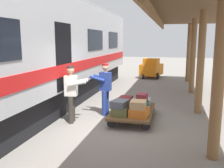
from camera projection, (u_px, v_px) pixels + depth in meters
ground_plane at (123, 124)px, 7.38m from camera, size 60.00×60.00×0.00m
platform_canopy at (209, 7)px, 6.30m from camera, size 3.20×17.81×3.56m
train_car at (20, 53)px, 7.80m from camera, size 3.03×18.16×4.00m
luggage_cart at (133, 111)px, 7.74m from camera, size 1.23×2.16×0.31m
suitcase_navy_fabric at (124, 107)px, 7.78m from camera, size 0.42×0.50×0.17m
suitcase_teal_softside at (142, 106)px, 7.64m from camera, size 0.48×0.55×0.27m
suitcase_cream_canvas at (128, 102)px, 8.35m from camera, size 0.48×0.55×0.18m
suitcase_gray_aluminum at (144, 102)px, 8.22m from camera, size 0.42×0.57×0.23m
suitcase_olive_duffel at (120, 111)px, 7.21m from camera, size 0.47×0.63×0.23m
suitcase_orange_carryall at (139, 112)px, 7.08m from camera, size 0.57×0.67×0.23m
suitcase_maroon_trunk at (126, 100)px, 7.77m from camera, size 0.40×0.46×0.23m
suitcase_tan_vintage at (138, 105)px, 7.01m from camera, size 0.44×0.47×0.22m
suitcase_burgundy_valise at (142, 98)px, 7.61m from camera, size 0.33×0.39×0.25m
suitcase_slate_roller at (120, 104)px, 7.16m from camera, size 0.52×0.61×0.21m
porter_in_overalls at (105, 87)px, 8.14m from camera, size 0.70×0.48×1.70m
porter_by_door at (72, 92)px, 7.35m from camera, size 0.70×0.49×1.70m
baggage_tug at (151, 68)px, 16.25m from camera, size 1.48×1.92×1.30m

